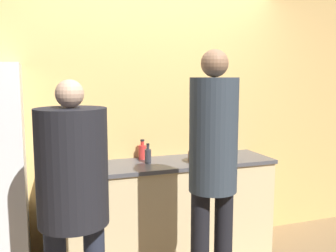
# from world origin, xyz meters

# --- Properties ---
(wall_back) EXTENTS (5.20, 0.06, 2.60)m
(wall_back) POSITION_xyz_m (0.00, 0.60, 1.30)
(wall_back) COLOR #E0B266
(wall_back) RESTS_ON ground_plane
(counter) EXTENTS (2.08, 0.58, 0.90)m
(counter) POSITION_xyz_m (0.00, 0.33, 0.45)
(counter) COLOR beige
(counter) RESTS_ON ground_plane
(person_left) EXTENTS (0.42, 0.42, 1.65)m
(person_left) POSITION_xyz_m (-0.85, -0.58, 1.02)
(person_left) COLOR #232838
(person_left) RESTS_ON ground_plane
(person_center) EXTENTS (0.33, 0.33, 1.84)m
(person_center) POSITION_xyz_m (0.09, -0.55, 1.09)
(person_center) COLOR black
(person_center) RESTS_ON ground_plane
(fruit_bowl) EXTENTS (0.30, 0.30, 0.14)m
(fruit_bowl) POSITION_xyz_m (0.37, 0.19, 0.95)
(fruit_bowl) COLOR #4C3323
(fruit_bowl) RESTS_ON counter
(utensil_crock) EXTENTS (0.10, 0.10, 0.23)m
(utensil_crock) POSITION_xyz_m (-0.87, 0.50, 0.97)
(utensil_crock) COLOR #3D424C
(utensil_crock) RESTS_ON counter
(bottle_red) EXTENTS (0.07, 0.07, 0.18)m
(bottle_red) POSITION_xyz_m (-0.12, 0.49, 0.98)
(bottle_red) COLOR red
(bottle_red) RESTS_ON counter
(bottle_dark) EXTENTS (0.06, 0.06, 0.18)m
(bottle_dark) POSITION_xyz_m (-0.12, 0.32, 0.97)
(bottle_dark) COLOR #333338
(bottle_dark) RESTS_ON counter
(cup_black) EXTENTS (0.10, 0.10, 0.08)m
(cup_black) POSITION_xyz_m (-0.62, 0.47, 0.94)
(cup_black) COLOR #28282D
(cup_black) RESTS_ON counter
(potted_plant) EXTENTS (0.16, 0.16, 0.23)m
(potted_plant) POSITION_xyz_m (-0.73, 0.35, 1.03)
(potted_plant) COLOR beige
(potted_plant) RESTS_ON counter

